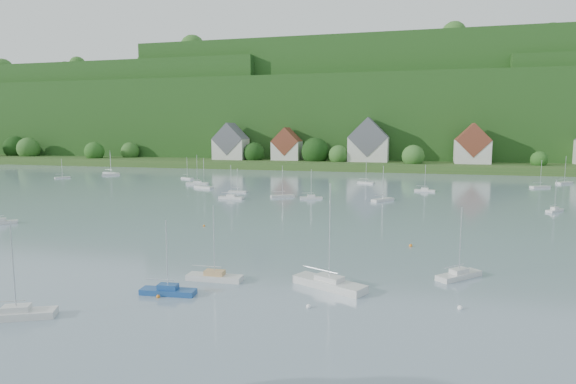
{
  "coord_description": "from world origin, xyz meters",
  "views": [
    {
      "loc": [
        24.36,
        -15.63,
        15.91
      ],
      "look_at": [
        0.51,
        75.0,
        4.0
      ],
      "focal_mm": 30.55,
      "sensor_mm": 36.0,
      "label": 1
    }
  ],
  "objects": [
    {
      "name": "far_shore_strip",
      "position": [
        0.0,
        200.0,
        1.5
      ],
      "size": [
        600.0,
        60.0,
        3.0
      ],
      "primitive_type": "cube",
      "color": "#2F5620",
      "rests_on": "ground"
    },
    {
      "name": "forested_ridge",
      "position": [
        0.39,
        268.57,
        22.89
      ],
      "size": [
        620.0,
        181.22,
        69.89
      ],
      "color": "#174115",
      "rests_on": "ground"
    },
    {
      "name": "village_building_0",
      "position": [
        -55.0,
        187.0,
        9.51
      ],
      "size": [
        14.0,
        10.4,
        16.0
      ],
      "color": "beige",
      "rests_on": "far_shore_strip"
    },
    {
      "name": "village_building_1",
      "position": [
        -30.0,
        189.0,
        8.75
      ],
      "size": [
        12.0,
        9.36,
        14.0
      ],
      "color": "beige",
      "rests_on": "far_shore_strip"
    },
    {
      "name": "village_building_2",
      "position": [
        5.0,
        188.0,
        10.27
      ],
      "size": [
        16.0,
        11.44,
        18.0
      ],
      "color": "beige",
      "rests_on": "far_shore_strip"
    },
    {
      "name": "village_building_3",
      "position": [
        45.0,
        186.0,
        9.43
      ],
      "size": [
        13.0,
        10.4,
        15.5
      ],
      "color": "beige",
      "rests_on": "far_shore_strip"
    },
    {
      "name": "near_sailboat_0",
      "position": [
        -8.11,
        17.11,
        0.45
      ],
      "size": [
        6.4,
        4.22,
        8.43
      ],
      "rotation": [
        0.0,
        0.0,
        0.44
      ],
      "color": "silver",
      "rests_on": "ground"
    },
    {
      "name": "near_sailboat_1",
      "position": [
        1.35,
        25.9,
        0.41
      ],
      "size": [
        5.54,
        2.03,
        7.32
      ],
      "rotation": [
        0.0,
        0.0,
        0.1
      ],
      "color": "#1E498B",
      "rests_on": "ground"
    },
    {
      "name": "near_sailboat_2",
      "position": [
        3.95,
        31.21,
        0.44
      ],
      "size": [
        6.02,
        1.84,
        8.07
      ],
      "rotation": [
        0.0,
        0.0,
        0.03
      ],
      "color": "silver",
      "rests_on": "ground"
    },
    {
      "name": "near_sailboat_3",
      "position": [
        29.16,
        38.66,
        0.43
      ],
      "size": [
        5.11,
        5.3,
        7.76
      ],
      "rotation": [
        0.0,
        0.0,
        0.82
      ],
      "color": "silver",
      "rests_on": "ground"
    },
    {
      "name": "near_sailboat_4",
      "position": [
        16.18,
        31.85,
        0.52
      ],
      "size": [
        8.09,
        5.44,
        10.69
      ],
      "rotation": [
        0.0,
        0.0,
        -0.45
      ],
      "color": "silver",
      "rests_on": "ground"
    },
    {
      "name": "near_sailboat_6",
      "position": [
        -43.8,
        50.98,
        0.41
      ],
      "size": [
        5.03,
        4.51,
        7.14
      ],
      "rotation": [
        0.0,
        0.0,
        0.69
      ],
      "color": "silver",
      "rests_on": "ground"
    },
    {
      "name": "mooring_buoy_0",
      "position": [
        0.88,
        24.8,
        0.0
      ],
      "size": [
        0.38,
        0.38,
        0.38
      ],
      "primitive_type": "sphere",
      "color": "orange",
      "rests_on": "ground"
    },
    {
      "name": "mooring_buoy_1",
      "position": [
        15.35,
        25.83,
        0.0
      ],
      "size": [
        0.43,
        0.43,
        0.43
      ],
      "primitive_type": "sphere",
      "color": "white",
      "rests_on": "ground"
    },
    {
      "name": "mooring_buoy_2",
      "position": [
        23.92,
        52.19,
        0.0
      ],
      "size": [
        0.47,
        0.47,
        0.47
      ],
      "primitive_type": "sphere",
      "color": "orange",
      "rests_on": "ground"
    },
    {
      "name": "mooring_buoy_3",
      "position": [
        -9.43,
        58.01,
        0.0
      ],
      "size": [
        0.38,
        0.38,
        0.38
      ],
      "primitive_type": "sphere",
      "color": "orange",
      "rests_on": "ground"
    },
    {
      "name": "mooring_buoy_4",
      "position": [
        28.53,
        28.93,
        0.0
      ],
      "size": [
        0.47,
        0.47,
        0.47
      ],
      "primitive_type": "sphere",
      "color": "white",
      "rests_on": "ground"
    },
    {
      "name": "far_sailboat_cluster",
      "position": [
        5.98,
        118.0,
        0.37
      ],
      "size": [
        192.26,
        60.81,
        8.71
      ],
      "color": "silver",
      "rests_on": "ground"
    }
  ]
}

